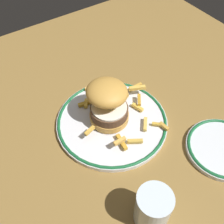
{
  "coord_description": "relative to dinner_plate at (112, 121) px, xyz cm",
  "views": [
    {
      "loc": [
        -23.77,
        -37.79,
        57.39
      ],
      "look_at": [
        1.12,
        -0.75,
        4.6
      ],
      "focal_mm": 43.56,
      "sensor_mm": 36.0,
      "label": 1
    }
  ],
  "objects": [
    {
      "name": "water_glass",
      "position": [
        -7.17,
        -24.99,
        3.26
      ],
      "size": [
        7.14,
        7.14,
        9.48
      ],
      "color": "silver",
      "rests_on": "ground_plane"
    },
    {
      "name": "ground_plane",
      "position": [
        -1.12,
        0.75,
        -2.84
      ],
      "size": [
        126.77,
        109.61,
        4.0
      ],
      "primitive_type": "cube",
      "color": "olive"
    },
    {
      "name": "burger",
      "position": [
        -0.18,
        1.36,
        6.21
      ],
      "size": [
        12.3,
        12.96,
        10.95
      ],
      "color": "gold",
      "rests_on": "dinner_plate"
    },
    {
      "name": "side_plate",
      "position": [
        17.83,
        -22.15,
        -0.0
      ],
      "size": [
        17.81,
        17.81,
        1.6
      ],
      "color": "silver",
      "rests_on": "ground_plane"
    },
    {
      "name": "fries_pile",
      "position": [
        3.41,
        1.28,
        1.58
      ],
      "size": [
        23.52,
        24.7,
        2.93
      ],
      "color": "gold",
      "rests_on": "dinner_plate"
    },
    {
      "name": "dinner_plate",
      "position": [
        0.0,
        0.0,
        0.0
      ],
      "size": [
        29.32,
        29.32,
        1.6
      ],
      "color": "silver",
      "rests_on": "ground_plane"
    }
  ]
}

